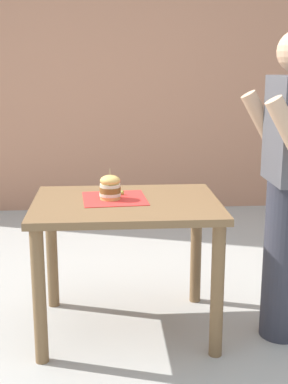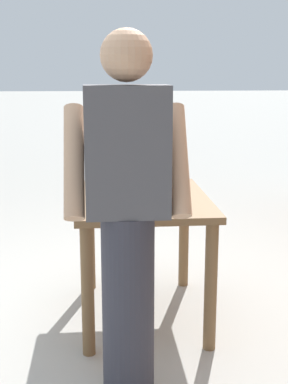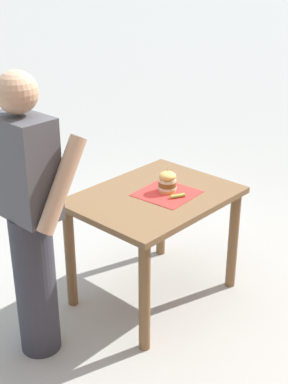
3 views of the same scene
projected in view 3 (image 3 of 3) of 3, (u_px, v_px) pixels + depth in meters
name	position (u px, v px, depth m)	size (l,w,h in m)	color
ground_plane	(154.00, 294.00, 3.79)	(80.00, 80.00, 0.00)	#ADAAA3
patio_table	(154.00, 213.00, 3.52)	(0.79, 1.04, 0.77)	brown
serving_paper	(167.00, 193.00, 3.48)	(0.35, 0.35, 0.00)	red
sandwich	(167.00, 182.00, 3.47)	(0.12, 0.12, 0.17)	#E5B25B
pickle_spear	(178.00, 196.00, 3.41)	(0.02, 0.02, 0.10)	#8EA83D
diner_across_table	(30.00, 217.00, 2.92)	(0.55, 0.35, 1.69)	#33333D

